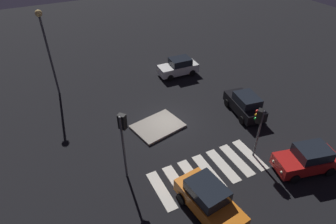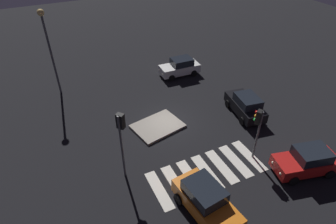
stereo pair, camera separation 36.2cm
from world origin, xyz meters
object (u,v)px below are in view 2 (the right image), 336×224
Objects in this scene: traffic_island at (158,126)px; car_white at (180,67)px; car_red at (307,161)px; traffic_light_south at (121,131)px; traffic_light_east at (258,123)px; car_black at (246,105)px; car_orange at (206,201)px; street_lamp at (47,39)px.

traffic_island is 8.91m from car_white.
traffic_light_south is at bearing -10.92° from car_red.
car_black is at bearing -63.38° from traffic_light_east.
traffic_light_south is (-8.36, 2.19, 0.70)m from traffic_light_east.
traffic_island is 6.29m from traffic_light_south.
car_red is 0.92× the size of traffic_light_south.
car_black is (1.68, -8.44, 0.03)m from car_white.
car_orange is 0.95× the size of traffic_light_south.
car_white is 0.95× the size of car_black.
traffic_light_east is at bearing 87.62° from car_white.
street_lamp reaches higher than car_black.
traffic_island is at bearing -54.98° from street_lamp.
car_black is (7.94, 6.66, -0.05)m from car_orange.
car_white is 15.32m from car_red.
car_black reaches higher than traffic_island.
car_orange reaches higher than car_white.
car_red is (6.82, -8.36, 0.80)m from traffic_island.
traffic_island is 0.95× the size of car_black.
street_lamp is at bearing -39.41° from car_red.
traffic_light_east is at bearing -51.52° from traffic_island.
car_black is at bearing -80.16° from car_red.
traffic_light_east reaches higher than car_orange.
traffic_island is 1.08× the size of traffic_light_east.
traffic_light_south reaches higher than car_white.
traffic_island is 0.87× the size of traffic_light_south.
car_black is 0.57× the size of street_lamp.
traffic_light_south is 12.52m from street_lamp.
traffic_light_east is at bearing 108.54° from car_orange.
car_white is at bearing 51.11° from traffic_island.
car_white is at bearing 20.11° from car_black.
car_red reaches higher than car_white.
street_lamp is at bearing 62.46° from traffic_light_south.
car_black is at bearing -27.71° from traffic_light_south.
traffic_light_south is (-9.38, -10.45, 2.76)m from car_white.
street_lamp is at bearing 125.02° from traffic_island.
car_orange is 1.04× the size of car_black.
car_orange is at bearing 12.13° from car_red.
traffic_island is 7.45m from car_black.
street_lamp reaches higher than traffic_light_south.
car_orange is at bearing -72.29° from street_lamp.
street_lamp is (-10.62, 14.39, 2.30)m from traffic_light_east.
car_red is 1.14× the size of traffic_light_east.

